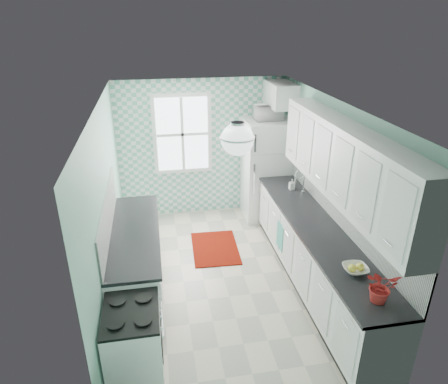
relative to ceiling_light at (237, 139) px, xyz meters
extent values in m
cube|color=beige|center=(0.00, 0.80, -2.33)|extent=(3.00, 4.40, 0.02)
cube|color=white|center=(0.00, 0.80, 0.19)|extent=(3.00, 4.40, 0.02)
cube|color=#7EB8A4|center=(0.00, 3.01, -1.07)|extent=(3.00, 0.02, 2.50)
cube|color=#7EB8A4|center=(0.00, -1.41, -1.07)|extent=(3.00, 0.02, 2.50)
cube|color=#7EB8A4|center=(-1.51, 0.80, -1.07)|extent=(0.02, 4.40, 2.50)
cube|color=#7EB8A4|center=(1.51, 0.80, -1.07)|extent=(0.02, 4.40, 2.50)
cube|color=#63B8A0|center=(0.00, 2.99, -1.07)|extent=(3.00, 0.01, 2.50)
cube|color=white|center=(-0.35, 2.96, -0.77)|extent=(1.04, 0.05, 1.44)
cube|color=white|center=(-0.35, 2.95, -0.77)|extent=(0.90, 0.02, 1.30)
cube|color=white|center=(1.49, 0.40, -1.13)|extent=(0.02, 3.60, 0.51)
cube|color=white|center=(-1.49, 0.73, -1.13)|extent=(0.02, 2.15, 0.51)
cube|color=white|center=(1.33, 0.20, -0.42)|extent=(0.33, 3.20, 0.90)
cube|color=white|center=(1.30, 2.63, -0.07)|extent=(0.40, 0.74, 0.40)
cylinder|color=silver|center=(0.00, 0.00, 0.16)|extent=(0.14, 0.14, 0.04)
cylinder|color=silver|center=(0.00, 0.00, 0.09)|extent=(0.02, 0.02, 0.12)
sphere|color=white|center=(0.00, 0.00, 0.00)|extent=(0.34, 0.34, 0.34)
cube|color=white|center=(1.20, 0.40, -1.87)|extent=(0.60, 3.60, 0.90)
cube|color=black|center=(1.19, 0.40, -1.40)|extent=(0.63, 3.60, 0.04)
cube|color=white|center=(-1.20, 0.73, -1.87)|extent=(0.60, 2.15, 0.90)
cube|color=black|center=(-1.19, 0.73, -1.40)|extent=(0.63, 2.15, 0.04)
cube|color=white|center=(1.11, 2.62, -1.41)|extent=(0.79, 0.75, 1.82)
cube|color=silver|center=(1.11, 2.24, -0.99)|extent=(0.78, 0.01, 0.02)
cube|color=silver|center=(0.78, 2.22, -0.77)|extent=(0.03, 0.03, 0.30)
cube|color=silver|center=(0.78, 2.22, -1.41)|extent=(0.03, 0.03, 0.54)
cube|color=white|center=(-1.20, -0.71, -1.90)|extent=(0.55, 0.70, 0.82)
cube|color=black|center=(-1.20, -0.71, -1.48)|extent=(0.55, 0.70, 0.03)
cube|color=black|center=(-0.92, -0.71, -1.85)|extent=(0.01, 0.46, 0.28)
cube|color=silver|center=(1.20, 1.43, -1.40)|extent=(0.45, 0.37, 0.12)
cylinder|color=silver|center=(1.36, 1.43, -1.20)|extent=(0.02, 0.02, 0.30)
torus|color=silver|center=(1.30, 1.43, -1.01)|extent=(0.16, 0.02, 0.16)
cube|color=maroon|center=(0.00, 1.59, -2.32)|extent=(0.77, 1.07, 0.02)
cube|color=#60A891|center=(0.89, 1.00, -1.84)|extent=(0.06, 0.27, 0.40)
imported|color=white|center=(1.20, -0.60, -1.35)|extent=(0.29, 0.29, 0.07)
imported|color=#A5203C|center=(1.20, -1.08, -1.22)|extent=(0.32, 0.29, 0.33)
imported|color=#A4B0B9|center=(1.25, 1.63, -1.30)|extent=(0.08, 0.08, 0.17)
imported|color=white|center=(1.11, 2.62, -0.37)|extent=(0.47, 0.32, 0.26)
camera|label=1|loc=(-0.85, -3.88, 1.20)|focal=32.00mm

